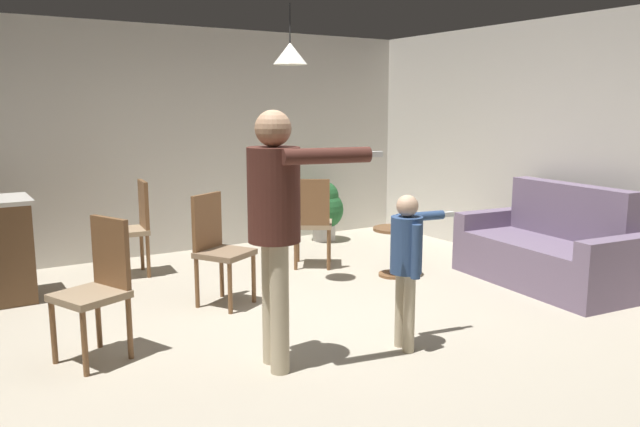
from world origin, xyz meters
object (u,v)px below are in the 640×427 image
person_adult (276,211)px  spare_remote_on_table (398,225)px  dining_chair_by_counter (218,245)px  dining_chair_near_wall (133,224)px  dining_chair_spare (312,219)px  side_table_by_couch (394,246)px  dining_chair_centre_back (98,284)px  potted_plant_corner (324,208)px  couch_floral (548,252)px  person_child (407,255)px

person_adult → spare_remote_on_table: bearing=133.3°
dining_chair_by_counter → dining_chair_near_wall: same height
dining_chair_by_counter → dining_chair_spare: (1.38, 0.64, 0.00)m
dining_chair_near_wall → dining_chair_spare: size_ratio=1.00×
spare_remote_on_table → side_table_by_couch: bearing=177.4°
dining_chair_spare → spare_remote_on_table: dining_chair_spare is taller
dining_chair_centre_back → dining_chair_by_counter: bearing=-82.2°
spare_remote_on_table → dining_chair_by_counter: bearing=176.9°
dining_chair_by_counter → potted_plant_corner: size_ratio=1.26×
person_adult → potted_plant_corner: (2.45, 3.27, -0.65)m
couch_floral → potted_plant_corner: (-0.81, 2.92, 0.10)m
side_table_by_couch → dining_chair_spare: dining_chair_spare is taller
couch_floral → dining_chair_spare: (-1.67, 1.80, 0.21)m
person_child → dining_chair_by_counter: size_ratio=1.15×
couch_floral → side_table_by_couch: (-1.13, 1.05, -0.00)m
potted_plant_corner → person_adult: bearing=-126.8°
side_table_by_couch → dining_chair_centre_back: (-3.11, -0.59, 0.22)m
spare_remote_on_table → couch_floral: bearing=-44.2°
dining_chair_spare → potted_plant_corner: (0.86, 1.12, -0.11)m
person_adult → dining_chair_near_wall: (-0.16, 2.90, -0.54)m
person_child → person_adult: bearing=-93.3°
potted_plant_corner → dining_chair_near_wall: bearing=-172.0°
person_child → side_table_by_couch: bearing=153.4°
dining_chair_near_wall → spare_remote_on_table: size_ratio=7.69×
person_adult → spare_remote_on_table: 2.64m
person_child → potted_plant_corner: person_child is taller
couch_floral → potted_plant_corner: couch_floral is taller
dining_chair_centre_back → potted_plant_corner: size_ratio=1.26×
person_child → dining_chair_spare: bearing=174.4°
couch_floral → dining_chair_spare: same height
couch_floral → dining_chair_centre_back: 4.27m
dining_chair_spare → side_table_by_couch: bearing=-20.6°
dining_chair_spare → dining_chair_near_wall: bearing=-169.4°
person_child → spare_remote_on_table: bearing=152.3°
person_child → dining_chair_by_counter: (-0.74, 1.72, -0.17)m
potted_plant_corner → spare_remote_on_table: bearing=-98.3°
side_table_by_couch → person_adult: (-2.13, -1.40, 0.76)m
person_child → dining_chair_centre_back: 2.20m
dining_chair_by_counter → dining_chair_near_wall: size_ratio=1.00×
dining_chair_near_wall → dining_chair_centre_back: same height
spare_remote_on_table → dining_chair_spare: bearing=127.9°
dining_chair_near_wall → dining_chair_centre_back: bearing=164.6°
person_adult → person_child: bearing=87.8°
side_table_by_couch → dining_chair_centre_back: dining_chair_centre_back is taller
spare_remote_on_table → person_adult: bearing=-147.3°
dining_chair_by_counter → dining_chair_spare: same height
potted_plant_corner → spare_remote_on_table: size_ratio=6.09×
side_table_by_couch → dining_chair_near_wall: size_ratio=0.52×
dining_chair_centre_back → dining_chair_spare: bearing=-85.1°
couch_floral → person_adult: bearing=101.8°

